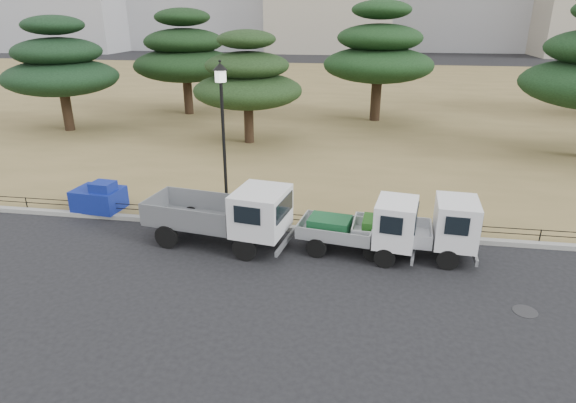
% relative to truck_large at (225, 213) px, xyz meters
% --- Properties ---
extents(ground, '(220.00, 220.00, 0.00)m').
position_rel_truck_large_xyz_m(ground, '(1.88, -1.27, -1.09)').
color(ground, black).
extents(lawn, '(120.00, 56.00, 0.15)m').
position_rel_truck_large_xyz_m(lawn, '(1.88, 29.33, -1.02)').
color(lawn, olive).
rests_on(lawn, ground).
extents(curb, '(120.00, 0.25, 0.16)m').
position_rel_truck_large_xyz_m(curb, '(1.88, 1.33, -1.01)').
color(curb, gray).
rests_on(curb, ground).
extents(truck_large, '(4.72, 2.42, 1.97)m').
position_rel_truck_large_xyz_m(truck_large, '(0.00, 0.00, 0.00)').
color(truck_large, black).
rests_on(truck_large, ground).
extents(truck_kei_front, '(3.65, 1.97, 1.84)m').
position_rel_truck_large_xyz_m(truck_kei_front, '(4.39, 0.03, -0.18)').
color(truck_kei_front, black).
rests_on(truck_kei_front, ground).
extents(truck_kei_rear, '(3.68, 1.80, 1.88)m').
position_rel_truck_large_xyz_m(truck_kei_rear, '(6.09, 0.18, -0.16)').
color(truck_kei_rear, black).
rests_on(truck_kei_rear, ground).
extents(street_lamp, '(0.48, 0.48, 5.33)m').
position_rel_truck_large_xyz_m(street_lamp, '(-0.43, 1.63, 2.66)').
color(street_lamp, black).
rests_on(street_lamp, lawn).
extents(pipe_fence, '(38.00, 0.04, 0.40)m').
position_rel_truck_large_xyz_m(pipe_fence, '(1.88, 1.48, -0.65)').
color(pipe_fence, black).
rests_on(pipe_fence, lawn).
extents(tarp_pile, '(1.80, 1.40, 1.12)m').
position_rel_truck_large_xyz_m(tarp_pile, '(-5.32, 1.77, -0.49)').
color(tarp_pile, navy).
rests_on(tarp_pile, lawn).
extents(manhole, '(0.60, 0.60, 0.01)m').
position_rel_truck_large_xyz_m(manhole, '(8.38, -2.47, -1.09)').
color(manhole, '#2D2D30').
rests_on(manhole, ground).
extents(pine_west_far, '(6.61, 6.61, 6.67)m').
position_rel_truck_large_xyz_m(pine_west_far, '(-13.81, 13.41, 2.91)').
color(pine_west_far, black).
rests_on(pine_west_far, lawn).
extents(pine_west_near, '(7.10, 7.10, 7.09)m').
position_rel_truck_large_xyz_m(pine_west_near, '(-8.33, 19.56, 3.15)').
color(pine_west_near, black).
rests_on(pine_west_near, lawn).
extents(pine_center_left, '(5.89, 5.89, 5.99)m').
position_rel_truck_large_xyz_m(pine_center_left, '(-2.15, 12.24, 2.51)').
color(pine_center_left, black).
rests_on(pine_center_left, lawn).
extents(pine_center_right, '(7.12, 7.12, 7.55)m').
position_rel_truck_large_xyz_m(pine_center_right, '(4.82, 19.35, 3.43)').
color(pine_center_right, black).
rests_on(pine_center_right, lawn).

